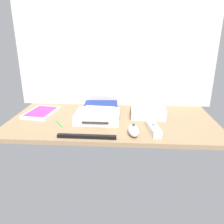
{
  "coord_description": "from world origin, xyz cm",
  "views": [
    {
      "loc": [
        6.49,
        -100.19,
        39.75
      ],
      "look_at": [
        0.0,
        0.0,
        4.0
      ],
      "focal_mm": 35.31,
      "sensor_mm": 36.0,
      "label": 1
    }
  ],
  "objects_px": {
    "mini_computer": "(148,110)",
    "sensor_bar": "(87,137)",
    "remote_nunchuk": "(133,130)",
    "remote_classic_pad": "(99,110)",
    "network_router": "(101,106)",
    "remote_wand": "(153,128)",
    "stylus_pen": "(59,123)",
    "game_case": "(41,112)",
    "game_console": "(98,116)"
  },
  "relations": [
    {
      "from": "remote_wand",
      "to": "remote_classic_pad",
      "type": "relative_size",
      "value": 1.0
    },
    {
      "from": "game_console",
      "to": "remote_classic_pad",
      "type": "bearing_deg",
      "value": -30.68
    },
    {
      "from": "remote_classic_pad",
      "to": "remote_nunchuk",
      "type": "bearing_deg",
      "value": -35.83
    },
    {
      "from": "mini_computer",
      "to": "remote_classic_pad",
      "type": "distance_m",
      "value": 0.26
    },
    {
      "from": "network_router",
      "to": "remote_nunchuk",
      "type": "height_order",
      "value": "remote_nunchuk"
    },
    {
      "from": "network_router",
      "to": "stylus_pen",
      "type": "relative_size",
      "value": 2.08
    },
    {
      "from": "game_console",
      "to": "sensor_bar",
      "type": "relative_size",
      "value": 0.88
    },
    {
      "from": "game_case",
      "to": "sensor_bar",
      "type": "height_order",
      "value": "game_case"
    },
    {
      "from": "remote_nunchuk",
      "to": "sensor_bar",
      "type": "relative_size",
      "value": 0.44
    },
    {
      "from": "stylus_pen",
      "to": "remote_nunchuk",
      "type": "bearing_deg",
      "value": -15.17
    },
    {
      "from": "network_router",
      "to": "remote_wand",
      "type": "height_order",
      "value": "same"
    },
    {
      "from": "remote_wand",
      "to": "remote_nunchuk",
      "type": "distance_m",
      "value": 0.09
    },
    {
      "from": "network_router",
      "to": "game_console",
      "type": "bearing_deg",
      "value": -92.63
    },
    {
      "from": "game_console",
      "to": "remote_classic_pad",
      "type": "relative_size",
      "value": 1.4
    },
    {
      "from": "mini_computer",
      "to": "sensor_bar",
      "type": "height_order",
      "value": "mini_computer"
    },
    {
      "from": "game_console",
      "to": "mini_computer",
      "type": "distance_m",
      "value": 0.26
    },
    {
      "from": "sensor_bar",
      "to": "mini_computer",
      "type": "bearing_deg",
      "value": 46.99
    },
    {
      "from": "game_case",
      "to": "stylus_pen",
      "type": "xyz_separation_m",
      "value": [
        0.13,
        -0.13,
        -0.0
      ]
    },
    {
      "from": "game_console",
      "to": "game_case",
      "type": "xyz_separation_m",
      "value": [
        -0.31,
        0.08,
        -0.01
      ]
    },
    {
      "from": "game_console",
      "to": "stylus_pen",
      "type": "distance_m",
      "value": 0.18
    },
    {
      "from": "remote_classic_pad",
      "to": "sensor_bar",
      "type": "distance_m",
      "value": 0.2
    },
    {
      "from": "mini_computer",
      "to": "network_router",
      "type": "distance_m",
      "value": 0.27
    },
    {
      "from": "game_case",
      "to": "remote_wand",
      "type": "distance_m",
      "value": 0.59
    },
    {
      "from": "mini_computer",
      "to": "stylus_pen",
      "type": "height_order",
      "value": "mini_computer"
    },
    {
      "from": "network_router",
      "to": "stylus_pen",
      "type": "distance_m",
      "value": 0.29
    },
    {
      "from": "network_router",
      "to": "mini_computer",
      "type": "bearing_deg",
      "value": -22.02
    },
    {
      "from": "game_console",
      "to": "remote_wand",
      "type": "xyz_separation_m",
      "value": [
        0.25,
        -0.11,
        -0.01
      ]
    },
    {
      "from": "network_router",
      "to": "remote_wand",
      "type": "relative_size",
      "value": 1.23
    },
    {
      "from": "game_case",
      "to": "remote_classic_pad",
      "type": "bearing_deg",
      "value": -6.67
    },
    {
      "from": "game_console",
      "to": "mini_computer",
      "type": "bearing_deg",
      "value": 20.19
    },
    {
      "from": "remote_nunchuk",
      "to": "stylus_pen",
      "type": "height_order",
      "value": "remote_nunchuk"
    },
    {
      "from": "remote_nunchuk",
      "to": "remote_wand",
      "type": "bearing_deg",
      "value": 17.7
    },
    {
      "from": "network_router",
      "to": "stylus_pen",
      "type": "bearing_deg",
      "value": -130.43
    },
    {
      "from": "game_console",
      "to": "remote_classic_pad",
      "type": "distance_m",
      "value": 0.03
    },
    {
      "from": "remote_nunchuk",
      "to": "mini_computer",
      "type": "bearing_deg",
      "value": 64.43
    },
    {
      "from": "network_router",
      "to": "remote_nunchuk",
      "type": "xyz_separation_m",
      "value": [
        0.17,
        -0.32,
        0.0
      ]
    },
    {
      "from": "remote_wand",
      "to": "stylus_pen",
      "type": "distance_m",
      "value": 0.43
    },
    {
      "from": "mini_computer",
      "to": "remote_wand",
      "type": "height_order",
      "value": "mini_computer"
    },
    {
      "from": "mini_computer",
      "to": "game_console",
      "type": "bearing_deg",
      "value": -160.21
    },
    {
      "from": "game_console",
      "to": "game_case",
      "type": "bearing_deg",
      "value": 166.59
    },
    {
      "from": "remote_classic_pad",
      "to": "sensor_bar",
      "type": "height_order",
      "value": "remote_classic_pad"
    },
    {
      "from": "mini_computer",
      "to": "network_router",
      "type": "relative_size",
      "value": 0.95
    },
    {
      "from": "remote_classic_pad",
      "to": "stylus_pen",
      "type": "bearing_deg",
      "value": -159.15
    },
    {
      "from": "game_console",
      "to": "remote_nunchuk",
      "type": "bearing_deg",
      "value": -40.75
    },
    {
      "from": "network_router",
      "to": "remote_classic_pad",
      "type": "relative_size",
      "value": 1.23
    },
    {
      "from": "mini_computer",
      "to": "stylus_pen",
      "type": "distance_m",
      "value": 0.45
    },
    {
      "from": "remote_classic_pad",
      "to": "stylus_pen",
      "type": "height_order",
      "value": "remote_classic_pad"
    },
    {
      "from": "network_router",
      "to": "remote_wand",
      "type": "distance_m",
      "value": 0.38
    },
    {
      "from": "game_console",
      "to": "mini_computer",
      "type": "height_order",
      "value": "mini_computer"
    },
    {
      "from": "game_case",
      "to": "network_router",
      "type": "xyz_separation_m",
      "value": [
        0.31,
        0.1,
        0.01
      ]
    }
  ]
}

